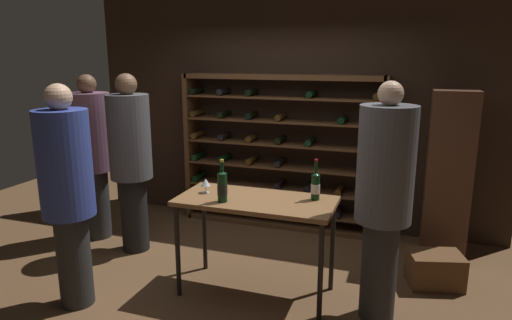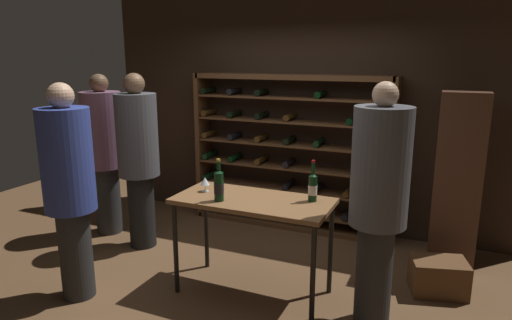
{
  "view_description": "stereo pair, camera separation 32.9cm",
  "coord_description": "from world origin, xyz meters",
  "views": [
    {
      "loc": [
        1.44,
        -3.7,
        2.13
      ],
      "look_at": [
        0.11,
        0.15,
        1.17
      ],
      "focal_mm": 31.44,
      "sensor_mm": 36.0,
      "label": 1
    },
    {
      "loc": [
        1.75,
        -3.58,
        2.13
      ],
      "look_at": [
        0.11,
        0.15,
        1.17
      ],
      "focal_mm": 31.44,
      "sensor_mm": 36.0,
      "label": 2
    }
  ],
  "objects": [
    {
      "name": "tasting_table",
      "position": [
        0.21,
        -0.16,
        0.81
      ],
      "size": [
        1.38,
        0.65,
        0.9
      ],
      "color": "brown",
      "rests_on": "ground"
    },
    {
      "name": "person_bystander_red_print",
      "position": [
        -1.21,
        -0.85,
        1.06
      ],
      "size": [
        0.43,
        0.43,
        1.92
      ],
      "rotation": [
        0.0,
        0.0,
        -3.09
      ],
      "color": "#262626",
      "rests_on": "ground"
    },
    {
      "name": "wine_bottle_gold_foil",
      "position": [
        0.71,
        -0.01,
        1.03
      ],
      "size": [
        0.08,
        0.08,
        0.36
      ],
      "color": "black",
      "rests_on": "tasting_table"
    },
    {
      "name": "person_guest_plum_blouse",
      "position": [
        -2.01,
        0.47,
        1.06
      ],
      "size": [
        0.48,
        0.47,
        1.92
      ],
      "rotation": [
        0.0,
        0.0,
        1.47
      ],
      "color": "#2E2E2E",
      "rests_on": "ground"
    },
    {
      "name": "display_cabinet",
      "position": [
        1.86,
        1.18,
        0.9
      ],
      "size": [
        0.44,
        0.36,
        1.79
      ],
      "primitive_type": "cube",
      "color": "#4C2D1E",
      "rests_on": "ground"
    },
    {
      "name": "wine_crate",
      "position": [
        1.77,
        0.52,
        0.16
      ],
      "size": [
        0.55,
        0.46,
        0.32
      ],
      "primitive_type": "cube",
      "rotation": [
        0.0,
        0.0,
        0.27
      ],
      "color": "brown",
      "rests_on": "ground"
    },
    {
      "name": "wine_bottle_red_label",
      "position": [
        -0.03,
        -0.32,
        1.04
      ],
      "size": [
        0.09,
        0.09,
        0.37
      ],
      "color": "black",
      "rests_on": "tasting_table"
    },
    {
      "name": "person_host_in_suit",
      "position": [
        1.29,
        -0.2,
        1.08
      ],
      "size": [
        0.44,
        0.44,
        1.95
      ],
      "rotation": [
        0.0,
        0.0,
        -0.07
      ],
      "color": "#292929",
      "rests_on": "ground"
    },
    {
      "name": "wine_rack",
      "position": [
        -0.06,
        1.53,
        0.95
      ],
      "size": [
        2.51,
        0.32,
        1.91
      ],
      "color": "brown",
      "rests_on": "ground"
    },
    {
      "name": "wine_glass_stemmed_center",
      "position": [
        -0.28,
        -0.13,
        0.99
      ],
      "size": [
        0.09,
        0.09,
        0.13
      ],
      "color": "silver",
      "rests_on": "tasting_table"
    },
    {
      "name": "person_bystander_dark_jacket",
      "position": [
        -1.37,
        0.3,
        1.07
      ],
      "size": [
        0.45,
        0.45,
        1.95
      ],
      "rotation": [
        0.0,
        0.0,
        -2.33
      ],
      "color": "black",
      "rests_on": "ground"
    },
    {
      "name": "ground_plane",
      "position": [
        0.0,
        0.0,
        0.0
      ],
      "size": [
        9.49,
        9.49,
        0.0
      ],
      "primitive_type": "plane",
      "color": "brown"
    },
    {
      "name": "back_wall",
      "position": [
        0.0,
        1.74,
        1.47
      ],
      "size": [
        5.25,
        0.1,
        2.94
      ],
      "primitive_type": "cube",
      "color": "#332319",
      "rests_on": "ground"
    }
  ]
}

